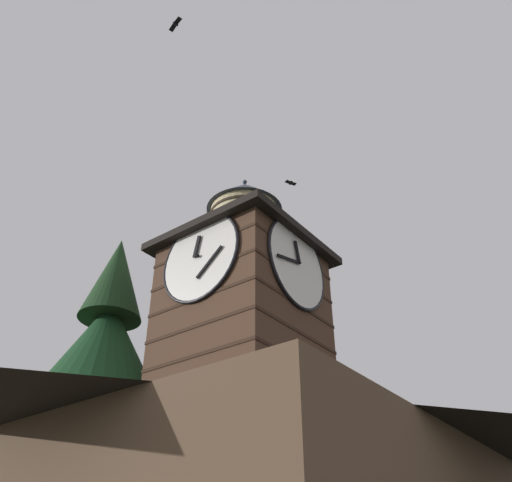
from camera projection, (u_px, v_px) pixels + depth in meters
clock_tower at (243, 296)px, 17.54m from camera, size 4.76×4.76×7.91m
pine_tree_behind at (88, 454)px, 16.12m from camera, size 6.94×6.94×12.61m
flying_bird_high at (175, 24)px, 16.99m from camera, size 0.29×0.60×0.11m
flying_bird_low at (291, 183)px, 26.55m from camera, size 0.58×0.40×0.15m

